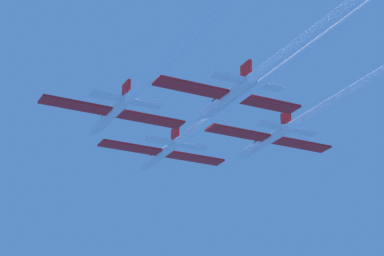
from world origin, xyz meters
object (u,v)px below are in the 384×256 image
Objects in this scene: jet_left_wing at (177,52)px; jet_slot at (336,16)px; jet_lead at (224,108)px; jet_right_wing at (346,93)px.

jet_left_wing reaches higher than jet_slot.
jet_lead is 15.09m from jet_right_wing.
jet_left_wing reaches higher than jet_right_wing.
jet_slot is at bearing -92.99° from jet_lead.
jet_right_wing is 0.88× the size of jet_slot.
jet_right_wing is 18.94m from jet_slot.
jet_left_wing is at bearing -179.44° from jet_right_wing.
jet_lead is 24.59m from jet_slot.
jet_right_wing reaches higher than jet_lead.
jet_right_wing is (11.10, -10.22, 0.22)m from jet_lead.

